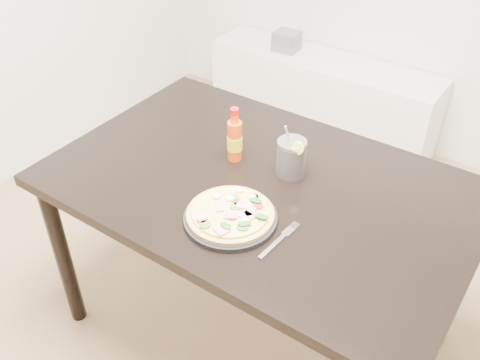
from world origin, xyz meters
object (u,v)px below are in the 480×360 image
Objects in this scene: dining_table at (260,200)px; plate at (230,218)px; hot_sauce_bottle at (235,140)px; pizza at (231,213)px; fork at (280,239)px; media_console at (321,97)px; cola_cup at (291,158)px.

dining_table is 0.24m from plate.
dining_table is at bearing -21.63° from hot_sauce_bottle.
hot_sauce_bottle reaches higher than pizza.
plate is 0.33m from hot_sauce_bottle.
fork is 1.88m from media_console.
cola_cup is 0.13× the size of media_console.
media_console is at bearing 107.54° from plate.
dining_table is 5.29× the size of pizza.
plate is 0.17m from fork.
plate reaches higher than fork.
fork is at bearing 4.46° from plate.
hot_sauce_bottle is 0.44m from fork.
hot_sauce_bottle is (-0.18, 0.27, 0.05)m from pizza.
hot_sauce_bottle is at bearing 123.25° from pizza.
cola_cup is (0.02, 0.31, 0.03)m from pizza.
fork is at bearing -67.26° from media_console.
hot_sauce_bottle reaches higher than fork.
cola_cup is (0.20, 0.04, -0.02)m from hot_sauce_bottle.
plate is (0.03, -0.22, 0.09)m from dining_table.
pizza is (0.03, -0.21, 0.11)m from dining_table.
hot_sauce_bottle is (-0.15, 0.06, 0.16)m from dining_table.
pizza is at bearing -56.75° from hot_sauce_bottle.
cola_cup is at bearing -67.89° from media_console.
cola_cup is at bearing 85.14° from plate.
pizza is 1.41× the size of cola_cup.
hot_sauce_bottle is at bearing 158.37° from dining_table.
fork reaches higher than media_console.
pizza is 0.19× the size of media_console.
hot_sauce_bottle is (-0.18, 0.27, 0.07)m from plate.
cola_cup is 1.59m from media_console.
dining_table is 0.18m from cola_cup.
cola_cup is (0.03, 0.31, 0.05)m from plate.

